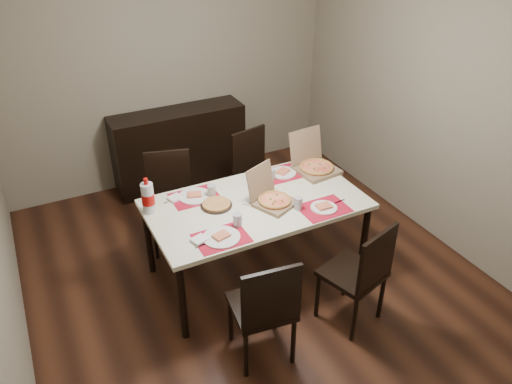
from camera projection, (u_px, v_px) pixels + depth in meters
ground at (248, 268)px, 4.62m from camera, size 3.80×4.00×0.02m
room_walls at (223, 71)px, 4.05m from camera, size 3.84×4.02×2.62m
sideboard at (180, 148)px, 5.74m from camera, size 1.50×0.40×0.90m
dining_table at (256, 209)px, 4.21m from camera, size 1.80×1.00×0.75m
chair_near_left at (265, 307)px, 3.46m from camera, size 0.47×0.47×0.93m
chair_near_right at (361, 272)px, 3.78m from camera, size 0.52×0.52×0.93m
chair_far_left at (171, 196)px, 4.72m from camera, size 0.52×0.52×0.93m
chair_far_right at (256, 171)px, 5.14m from camera, size 0.51×0.51×0.93m
setting_near_left at (223, 234)px, 3.76m from camera, size 0.44×0.30×0.11m
setting_near_right at (316, 206)px, 4.08m from camera, size 0.46×0.30×0.11m
setting_far_left at (197, 195)px, 4.24m from camera, size 0.47×0.30×0.11m
setting_far_right at (280, 173)px, 4.56m from camera, size 0.50×0.30×0.11m
napkin_loose at (252, 202)px, 4.17m from camera, size 0.16×0.16×0.02m
pizza_box_center at (272, 198)px, 4.14m from camera, size 0.42×0.43×0.31m
pizza_box_right at (314, 165)px, 4.63m from camera, size 0.39×0.43×0.36m
faina_plate at (216, 205)px, 4.12m from camera, size 0.26×0.26×0.03m
dip_bowl at (260, 183)px, 4.42m from camera, size 0.13×0.13×0.03m
soda_bottle at (148, 198)px, 3.99m from camera, size 0.10×0.10×0.31m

